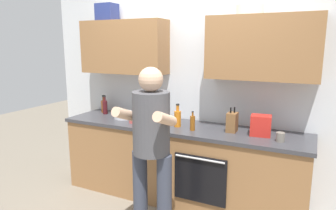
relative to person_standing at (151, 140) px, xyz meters
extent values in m
plane|color=#756B5B|center=(-0.05, 0.75, -0.95)|extent=(12.00, 12.00, 0.00)
cube|color=silver|center=(-0.05, 1.11, 0.30)|extent=(4.00, 0.06, 2.50)
cube|color=olive|center=(-0.89, 0.92, 0.82)|extent=(1.12, 0.32, 0.65)
cube|color=olive|center=(0.78, 0.92, 0.82)|extent=(1.12, 0.32, 0.65)
cylinder|color=silver|center=(0.64, 0.92, 1.20)|extent=(0.27, 0.27, 0.10)
cube|color=navy|center=(-1.13, 0.92, 1.25)|extent=(0.24, 0.20, 0.21)
cube|color=olive|center=(-0.05, 0.75, -0.52)|extent=(2.80, 0.60, 0.86)
cube|color=#38383D|center=(-0.05, 0.75, -0.07)|extent=(2.84, 0.64, 0.04)
cube|color=black|center=(0.32, 0.43, -0.50)|extent=(0.56, 0.02, 0.50)
cylinder|color=silver|center=(0.32, 0.41, -0.27)|extent=(0.52, 0.02, 0.02)
cylinder|color=#383D4C|center=(-0.13, 0.01, -0.54)|extent=(0.14, 0.14, 0.83)
cylinder|color=#383D4C|center=(0.13, 0.01, -0.54)|extent=(0.14, 0.14, 0.83)
cylinder|color=#4C4C51|center=(0.00, 0.01, 0.16)|extent=(0.34, 0.34, 0.57)
sphere|color=#D8AD8C|center=(0.00, 0.01, 0.55)|extent=(0.22, 0.22, 0.22)
cylinder|color=#D8AD8C|center=(-0.20, -0.11, 0.24)|extent=(0.09, 0.31, 0.19)
cylinder|color=#D8AD8C|center=(0.20, -0.11, 0.24)|extent=(0.09, 0.31, 0.19)
cylinder|color=orange|center=(-0.05, 0.70, 0.03)|extent=(0.08, 0.08, 0.18)
cylinder|color=orange|center=(-0.05, 0.70, 0.16)|extent=(0.03, 0.03, 0.07)
cylinder|color=black|center=(-0.05, 0.70, 0.20)|extent=(0.04, 0.04, 0.02)
cylinder|color=black|center=(-0.38, 0.56, 0.07)|extent=(0.06, 0.06, 0.26)
cylinder|color=black|center=(-0.38, 0.56, 0.23)|extent=(0.02, 0.02, 0.06)
cylinder|color=black|center=(-0.38, 0.56, 0.27)|extent=(0.02, 0.02, 0.01)
cylinder|color=#8C4C14|center=(0.15, 0.64, 0.03)|extent=(0.05, 0.05, 0.16)
cylinder|color=#8C4C14|center=(0.15, 0.64, 0.12)|extent=(0.02, 0.02, 0.04)
cylinder|color=black|center=(0.15, 0.64, 0.15)|extent=(0.02, 0.02, 0.01)
cylinder|color=#471419|center=(-1.18, 0.86, 0.03)|extent=(0.06, 0.06, 0.18)
cylinder|color=#471419|center=(-1.18, 0.86, 0.15)|extent=(0.02, 0.02, 0.05)
cylinder|color=black|center=(-1.18, 0.86, 0.18)|extent=(0.03, 0.03, 0.01)
cylinder|color=brown|center=(-1.26, 0.94, 0.03)|extent=(0.08, 0.08, 0.16)
cylinder|color=brown|center=(-1.26, 0.94, 0.13)|extent=(0.04, 0.04, 0.05)
cylinder|color=black|center=(-1.26, 0.94, 0.17)|extent=(0.05, 0.05, 0.02)
cylinder|color=slate|center=(1.05, 0.64, -0.01)|extent=(0.08, 0.08, 0.09)
cylinder|color=#BF4C47|center=(-0.60, 0.61, 0.00)|extent=(0.07, 0.07, 0.11)
cylinder|color=silver|center=(-0.82, 0.75, -0.01)|extent=(0.22, 0.22, 0.09)
cube|color=brown|center=(0.55, 0.77, 0.05)|extent=(0.10, 0.14, 0.20)
cylinder|color=black|center=(0.53, 0.75, 0.18)|extent=(0.02, 0.02, 0.06)
cylinder|color=black|center=(0.56, 0.79, 0.18)|extent=(0.02, 0.02, 0.06)
cube|color=red|center=(0.84, 0.77, 0.05)|extent=(0.22, 0.18, 0.21)
camera|label=1|loc=(1.30, -2.31, 0.85)|focal=32.46mm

